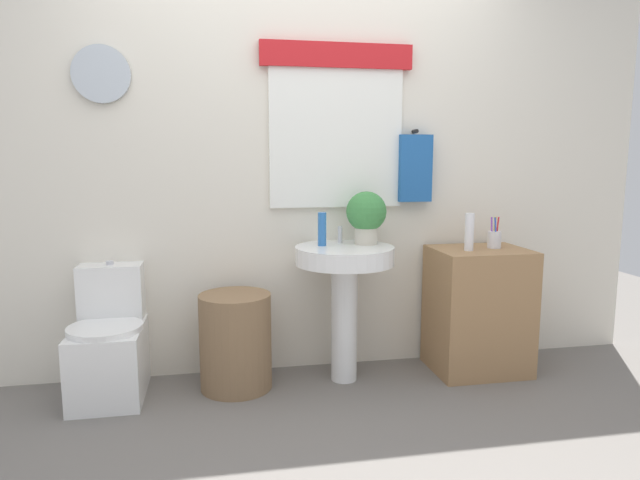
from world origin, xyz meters
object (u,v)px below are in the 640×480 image
at_px(pedestal_sink, 344,278).
at_px(potted_plant, 366,214).
at_px(lotion_bottle, 469,232).
at_px(toothbrush_cup, 494,239).
at_px(toilet, 110,346).
at_px(soap_bottle, 322,229).
at_px(laundry_hamper, 236,341).
at_px(wooden_cabinet, 478,310).

height_order(pedestal_sink, potted_plant, potted_plant).
xyz_separation_m(lotion_bottle, toothbrush_cup, (0.19, 0.06, -0.05)).
height_order(potted_plant, lotion_bottle, potted_plant).
distance_m(toilet, toothbrush_cup, 2.27).
height_order(pedestal_sink, soap_bottle, soap_bottle).
bearing_deg(laundry_hamper, pedestal_sink, -0.00).
relative_size(pedestal_sink, soap_bottle, 4.12).
bearing_deg(pedestal_sink, wooden_cabinet, 0.00).
distance_m(pedestal_sink, potted_plant, 0.38).
distance_m(soap_bottle, potted_plant, 0.27).
distance_m(toilet, laundry_hamper, 0.67).
relative_size(pedestal_sink, potted_plant, 2.57).
relative_size(pedestal_sink, toothbrush_cup, 4.23).
height_order(pedestal_sink, wooden_cabinet, pedestal_sink).
relative_size(wooden_cabinet, toothbrush_cup, 4.02).
relative_size(laundry_hamper, wooden_cabinet, 0.72).
bearing_deg(soap_bottle, pedestal_sink, -22.62).
distance_m(wooden_cabinet, potted_plant, 0.90).
bearing_deg(toilet, soap_bottle, 0.88).
xyz_separation_m(laundry_hamper, toothbrush_cup, (1.54, 0.02, 0.53)).
height_order(wooden_cabinet, toothbrush_cup, toothbrush_cup).
relative_size(laundry_hamper, potted_plant, 1.76).
relative_size(wooden_cabinet, lotion_bottle, 3.42).
bearing_deg(laundry_hamper, soap_bottle, 5.72).
bearing_deg(laundry_hamper, potted_plant, 4.52).
distance_m(pedestal_sink, toothbrush_cup, 0.94).
bearing_deg(wooden_cabinet, laundry_hamper, 180.00).
bearing_deg(pedestal_sink, potted_plant, 23.20).
relative_size(pedestal_sink, lotion_bottle, 3.60).
relative_size(laundry_hamper, toothbrush_cup, 2.89).
distance_m(laundry_hamper, toothbrush_cup, 1.63).
distance_m(pedestal_sink, lotion_bottle, 0.77).
bearing_deg(pedestal_sink, laundry_hamper, 180.00).
distance_m(toilet, pedestal_sink, 1.33).
height_order(laundry_hamper, potted_plant, potted_plant).
xyz_separation_m(toilet, laundry_hamper, (0.67, -0.03, -0.01)).
distance_m(toilet, soap_bottle, 1.32).
bearing_deg(soap_bottle, lotion_bottle, -6.05).
bearing_deg(pedestal_sink, lotion_bottle, -3.14).
xyz_separation_m(potted_plant, lotion_bottle, (0.59, -0.10, -0.10)).
bearing_deg(toilet, laundry_hamper, -2.73).
bearing_deg(toilet, potted_plant, 1.12).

